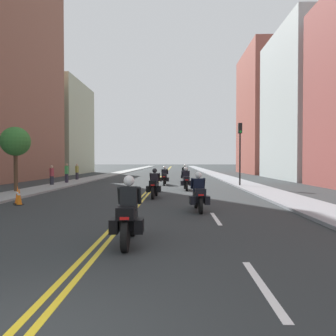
{
  "coord_description": "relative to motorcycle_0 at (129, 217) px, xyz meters",
  "views": [
    {
      "loc": [
        1.8,
        -3.08,
        2.0
      ],
      "look_at": [
        1.21,
        20.37,
        1.48
      ],
      "focal_mm": 34.25,
      "sensor_mm": 36.0,
      "label": 1
    }
  ],
  "objects": [
    {
      "name": "ground_plane",
      "position": [
        -0.67,
        43.5,
        -0.66
      ],
      "size": [
        264.0,
        264.0,
        0.0
      ],
      "primitive_type": "plane",
      "color": "#2A2E2F"
    },
    {
      "name": "centreline_yellow_outer",
      "position": [
        -0.55,
        43.5,
        -0.65
      ],
      "size": [
        0.12,
        132.0,
        0.01
      ],
      "primitive_type": "cube",
      "color": "yellow",
      "rests_on": "ground"
    },
    {
      "name": "motorcycle_4",
      "position": [
        0.19,
        18.94,
        -0.01
      ],
      "size": [
        0.78,
        2.23,
        1.58
      ],
      "rotation": [
        0.0,
        0.0,
        -0.04
      ],
      "color": "black",
      "rests_on": "ground"
    },
    {
      "name": "motorcycle_1",
      "position": [
        2.03,
        5.06,
        -0.01
      ],
      "size": [
        0.78,
        2.07,
        1.57
      ],
      "rotation": [
        0.0,
        0.0,
        0.06
      ],
      "color": "black",
      "rests_on": "ground"
    },
    {
      "name": "building_right_1",
      "position": [
        15.82,
        28.2,
        7.48
      ],
      "size": [
        7.46,
        13.04,
        16.27
      ],
      "color": "#ABB6B6",
      "rests_on": "ground"
    },
    {
      "name": "motorcycle_2",
      "position": [
        -0.03,
        9.62,
        -0.0
      ],
      "size": [
        0.78,
        2.28,
        1.6
      ],
      "rotation": [
        0.0,
        0.0,
        -0.05
      ],
      "color": "black",
      "rests_on": "ground"
    },
    {
      "name": "lane_dashes_white",
      "position": [
        2.51,
        24.5,
        -0.65
      ],
      "size": [
        0.14,
        56.4,
        0.01
      ],
      "color": "silver",
      "rests_on": "ground"
    },
    {
      "name": "motorcycle_3",
      "position": [
        1.81,
        14.38,
        -0.01
      ],
      "size": [
        0.78,
        2.24,
        1.58
      ],
      "rotation": [
        0.0,
        0.0,
        0.05
      ],
      "color": "black",
      "rests_on": "ground"
    },
    {
      "name": "motorcycle_0",
      "position": [
        0.0,
        0.0,
        0.0
      ],
      "size": [
        0.77,
        2.19,
        1.65
      ],
      "rotation": [
        0.0,
        0.0,
        0.03
      ],
      "color": "black",
      "rests_on": "ground"
    },
    {
      "name": "traffic_light_near",
      "position": [
        6.08,
        17.3,
        2.72
      ],
      "size": [
        0.28,
        0.38,
        4.93
      ],
      "color": "black",
      "rests_on": "ground"
    },
    {
      "name": "traffic_cone_1",
      "position": [
        -5.95,
        6.66,
        -0.27
      ],
      "size": [
        0.3,
        0.3,
        0.77
      ],
      "color": "black",
      "rests_on": "ground"
    },
    {
      "name": "street_tree_1",
      "position": [
        -8.85,
        12.09,
        2.51
      ],
      "size": [
        1.81,
        1.81,
        4.12
      ],
      "color": "#4A3423",
      "rests_on": "ground"
    },
    {
      "name": "building_left_2",
      "position": [
        -17.34,
        42.47,
        6.43
      ],
      "size": [
        7.84,
        13.55,
        14.18
      ],
      "color": "#9BA486",
      "rests_on": "ground"
    },
    {
      "name": "pedestrian_1",
      "position": [
        -8.88,
        24.5,
        0.22
      ],
      "size": [
        0.27,
        0.39,
        1.7
      ],
      "rotation": [
        0.0,
        0.0,
        1.42
      ],
      "color": "#292532",
      "rests_on": "ground"
    },
    {
      "name": "traffic_cone_0",
      "position": [
        -6.23,
        7.07,
        -0.25
      ],
      "size": [
        0.3,
        0.3,
        0.83
      ],
      "color": "black",
      "rests_on": "ground"
    },
    {
      "name": "centreline_yellow_inner",
      "position": [
        -0.79,
        43.5,
        -0.65
      ],
      "size": [
        0.12,
        132.0,
        0.01
      ],
      "primitive_type": "cube",
      "color": "yellow",
      "rests_on": "ground"
    },
    {
      "name": "motorcycle_5",
      "position": [
        1.99,
        23.63,
        0.0
      ],
      "size": [
        0.77,
        2.15,
        1.65
      ],
      "rotation": [
        0.0,
        0.0,
        -0.03
      ],
      "color": "black",
      "rests_on": "ground"
    },
    {
      "name": "sidewalk_right",
      "position": [
        6.84,
        43.5,
        -0.6
      ],
      "size": [
        2.31,
        144.0,
        0.12
      ],
      "primitive_type": "cube",
      "color": "gray",
      "rests_on": "ground"
    },
    {
      "name": "sidewalk_left",
      "position": [
        -8.17,
        43.5,
        -0.6
      ],
      "size": [
        2.31,
        144.0,
        0.12
      ],
      "primitive_type": "cube",
      "color": "gray",
      "rests_on": "ground"
    },
    {
      "name": "building_right_2",
      "position": [
        15.47,
        44.24,
        9.1
      ],
      "size": [
        6.75,
        14.06,
        19.51
      ],
      "color": "#964B40",
      "rests_on": "ground"
    },
    {
      "name": "pedestrian_0",
      "position": [
        -8.35,
        19.91,
        0.27
      ],
      "size": [
        0.24,
        0.49,
        1.79
      ],
      "rotation": [
        0.0,
        0.0,
        1.52
      ],
      "color": "#282434",
      "rests_on": "ground"
    },
    {
      "name": "pedestrian_2",
      "position": [
        -8.65,
        17.35,
        0.19
      ],
      "size": [
        0.41,
        0.41,
        1.65
      ],
      "rotation": [
        0.0,
        0.0,
        5.49
      ],
      "color": "#262833",
      "rests_on": "ground"
    }
  ]
}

